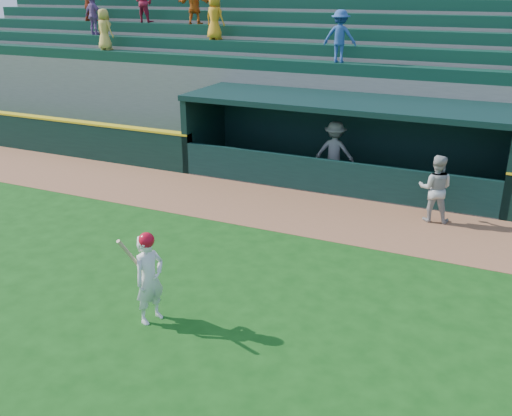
# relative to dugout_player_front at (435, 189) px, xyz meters

# --- Properties ---
(ground) EXTENTS (120.00, 120.00, 0.00)m
(ground) POSITION_rel_dugout_player_front_xyz_m (-2.98, -5.68, -0.85)
(ground) COLOR #134511
(ground) RESTS_ON ground
(warning_track) EXTENTS (40.00, 3.00, 0.01)m
(warning_track) POSITION_rel_dugout_player_front_xyz_m (-2.98, -0.78, -0.84)
(warning_track) COLOR #905A39
(warning_track) RESTS_ON ground
(field_wall_left) EXTENTS (15.50, 0.30, 1.20)m
(field_wall_left) POSITION_rel_dugout_player_front_xyz_m (-15.23, 0.87, -0.25)
(field_wall_left) COLOR black
(field_wall_left) RESTS_ON ground
(wall_stripe_left) EXTENTS (15.50, 0.32, 0.06)m
(wall_stripe_left) POSITION_rel_dugout_player_front_xyz_m (-15.23, 0.87, 0.38)
(wall_stripe_left) COLOR yellow
(wall_stripe_left) RESTS_ON field_wall_left
(dugout_player_front) EXTENTS (0.88, 0.72, 1.70)m
(dugout_player_front) POSITION_rel_dugout_player_front_xyz_m (0.00, 0.00, 0.00)
(dugout_player_front) COLOR #AAAAA5
(dugout_player_front) RESTS_ON ground
(dugout_player_inside) EXTENTS (1.21, 0.76, 1.79)m
(dugout_player_inside) POSITION_rel_dugout_player_front_xyz_m (-3.21, 2.07, 0.05)
(dugout_player_inside) COLOR #9E9E99
(dugout_player_inside) RESTS_ON ground
(dugout) EXTENTS (9.40, 2.80, 2.46)m
(dugout) POSITION_rel_dugout_player_front_xyz_m (-2.98, 2.32, 0.51)
(dugout) COLOR slate
(dugout) RESTS_ON ground
(stands) EXTENTS (34.50, 6.26, 7.59)m
(stands) POSITION_rel_dugout_player_front_xyz_m (-3.01, 6.89, 1.55)
(stands) COLOR slate
(stands) RESTS_ON ground
(batter_at_plate) EXTENTS (0.54, 0.82, 1.68)m
(batter_at_plate) POSITION_rel_dugout_player_front_xyz_m (-3.78, -6.73, -0.00)
(batter_at_plate) COLOR white
(batter_at_plate) RESTS_ON ground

